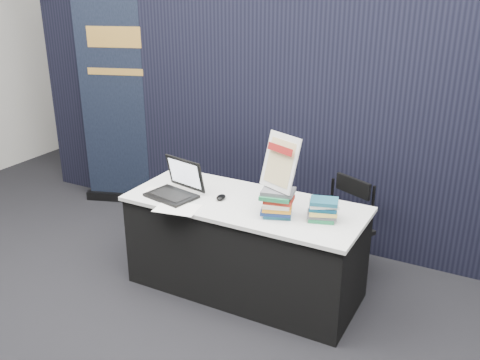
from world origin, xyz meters
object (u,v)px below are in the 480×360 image
laptop (175,187)px  info_sign (280,163)px  book_stack_tall (277,203)px  book_stack_short (323,209)px  display_table (245,246)px  pullup_banner (124,112)px  stacking_chair (345,224)px

laptop → info_sign: (0.85, 0.06, 0.32)m
book_stack_tall → info_sign: bearing=90.0°
book_stack_short → laptop: bearing=-174.1°
laptop → info_sign: bearing=15.3°
info_sign → book_stack_short: bearing=33.4°
display_table → pullup_banner: size_ratio=0.80×
display_table → laptop: size_ratio=4.41×
book_stack_tall → stacking_chair: book_stack_tall is taller
pullup_banner → display_table: bearing=-45.4°
book_stack_short → info_sign: 0.44m
display_table → book_stack_tall: book_stack_tall is taller
book_stack_tall → pullup_banner: pullup_banner is taller
info_sign → pullup_banner: size_ratio=0.18×
display_table → info_sign: 0.83m
display_table → pullup_banner: pullup_banner is taller
display_table → book_stack_short: bearing=-1.5°
info_sign → book_stack_tall: bearing=-68.1°
pullup_banner → stacking_chair: bearing=-26.9°
display_table → info_sign: size_ratio=4.53×
laptop → book_stack_tall: laptop is taller
book_stack_short → stacking_chair: book_stack_short is taller
info_sign → display_table: bearing=-172.2°
display_table → book_stack_short: 0.77m
book_stack_tall → info_sign: info_sign is taller
laptop → pullup_banner: (-1.38, 1.08, 0.19)m
laptop → pullup_banner: bearing=153.3°
laptop → pullup_banner: pullup_banner is taller
book_stack_tall → stacking_chair: (0.30, 0.71, -0.40)m
book_stack_tall → book_stack_short: 0.32m
display_table → info_sign: bearing=-14.1°
laptop → book_stack_tall: 0.85m
info_sign → pullup_banner: 2.45m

